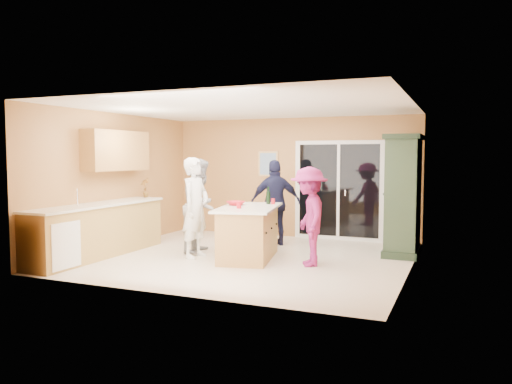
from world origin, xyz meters
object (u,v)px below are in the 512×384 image
at_px(kitchen_island, 249,234).
at_px(woman_white, 195,208).
at_px(woman_grey, 200,205).
at_px(green_hutch, 403,197).
at_px(woman_navy, 276,203).
at_px(woman_magenta, 309,216).

bearing_deg(kitchen_island, woman_white, -175.42).
distance_m(woman_white, woman_grey, 0.52).
relative_size(green_hutch, woman_navy, 1.27).
distance_m(kitchen_island, green_hutch, 2.87).
bearing_deg(kitchen_island, woman_magenta, -17.88).
distance_m(woman_navy, woman_magenta, 1.92).
height_order(green_hutch, woman_white, green_hutch).
distance_m(kitchen_island, woman_white, 1.04).
bearing_deg(woman_magenta, woman_grey, -124.52).
height_order(kitchen_island, green_hutch, green_hutch).
height_order(green_hutch, woman_grey, green_hutch).
bearing_deg(green_hutch, woman_white, -153.27).
bearing_deg(woman_white, woman_magenta, -82.37).
bearing_deg(woman_navy, kitchen_island, 62.21).
bearing_deg(green_hutch, woman_magenta, -130.34).
bearing_deg(kitchen_island, woman_navy, 79.57).
distance_m(woman_grey, woman_magenta, 2.22).
height_order(woman_white, woman_grey, woman_white).
bearing_deg(woman_white, kitchen_island, -70.08).
xyz_separation_m(woman_grey, woman_navy, (1.04, 1.18, -0.01)).
relative_size(woman_navy, woman_magenta, 1.06).
height_order(green_hutch, woman_navy, green_hutch).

